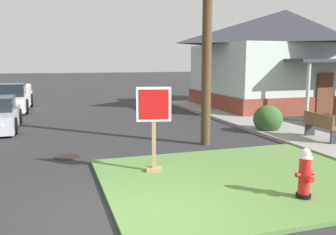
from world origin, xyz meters
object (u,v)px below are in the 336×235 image
(pickup_truck_white, at_px, (10,99))
(street_bench, at_px, (321,125))
(stop_sign, at_px, (154,130))
(manhole_cover, at_px, (68,157))
(fire_hydrant, at_px, (305,174))

(pickup_truck_white, relative_size, street_bench, 3.55)
(pickup_truck_white, height_order, street_bench, pickup_truck_white)
(stop_sign, height_order, street_bench, stop_sign)
(stop_sign, xyz_separation_m, pickup_truck_white, (-4.29, 12.82, -0.43))
(manhole_cover, relative_size, pickup_truck_white, 0.13)
(fire_hydrant, bearing_deg, pickup_truck_white, 113.07)
(stop_sign, xyz_separation_m, street_bench, (5.99, 1.48, -0.47))
(stop_sign, bearing_deg, street_bench, 13.90)
(street_bench, bearing_deg, stop_sign, -166.10)
(fire_hydrant, relative_size, stop_sign, 0.48)
(pickup_truck_white, bearing_deg, fire_hydrant, -66.93)
(pickup_truck_white, xyz_separation_m, street_bench, (10.28, -11.34, -0.03))
(fire_hydrant, bearing_deg, stop_sign, 132.12)
(fire_hydrant, distance_m, manhole_cover, 6.22)
(manhole_cover, distance_m, street_bench, 7.90)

